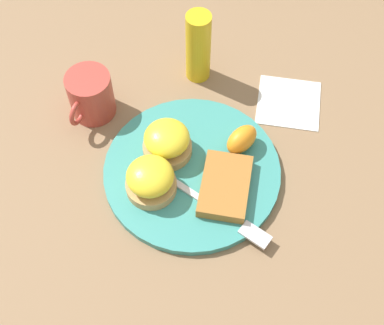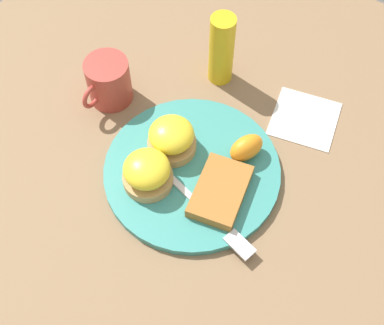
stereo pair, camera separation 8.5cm
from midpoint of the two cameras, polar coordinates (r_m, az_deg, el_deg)
The scene contains 10 objects.
ground_plane at distance 0.88m, azimuth 2.76°, elevation -1.39°, with size 1.10×1.10×0.00m, color #846647.
plate at distance 0.87m, azimuth 2.78°, elevation -1.16°, with size 0.29×0.29×0.01m, color teal.
sandwich_benedict_left at distance 0.86m, azimuth 0.61°, elevation 2.41°, with size 0.08×0.08×0.06m.
sandwich_benedict_right at distance 0.83m, azimuth -1.91°, elevation -1.29°, with size 0.08×0.08×0.06m.
hashbrown_patty at distance 0.84m, azimuth 5.93°, elevation -3.31°, with size 0.11×0.07×0.02m, color #A2682C.
orange_wedge at distance 0.87m, azimuth 8.60°, elevation 1.34°, with size 0.06×0.04×0.04m, color orange.
fork at distance 0.83m, azimuth 4.32°, elevation -5.41°, with size 0.07×0.23×0.00m.
cup at distance 0.94m, azimuth -6.37°, elevation 8.39°, with size 0.11×0.08×0.09m.
napkin at distance 0.96m, azimuth 14.41°, elevation 4.38°, with size 0.11×0.11×0.00m, color white.
condiment_bottle at distance 0.95m, azimuth 5.78°, elevation 11.72°, with size 0.04×0.04×0.14m, color gold.
Camera 2 is at (0.37, 0.25, 0.76)m, focal length 50.00 mm.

